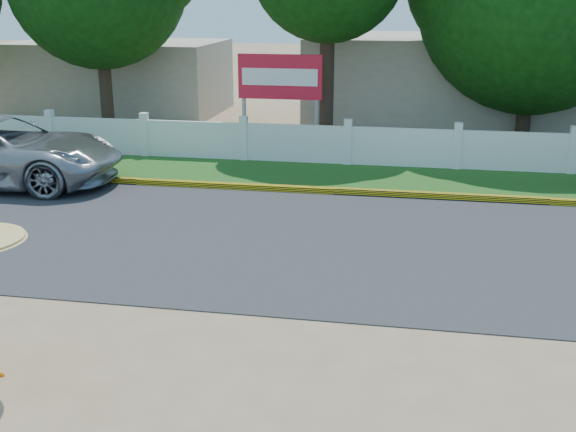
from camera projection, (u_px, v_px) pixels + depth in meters
name	position (u px, v px, depth m)	size (l,w,h in m)	color
ground	(261.00, 349.00, 9.88)	(120.00, 120.00, 0.00)	#9E8460
road	(311.00, 242.00, 14.11)	(60.00, 7.00, 0.02)	#38383A
grass_verge	(341.00, 177.00, 19.03)	(60.00, 3.50, 0.03)	#2D601E
curb	(334.00, 191.00, 17.42)	(40.00, 0.18, 0.16)	yellow
fence	(348.00, 146.00, 20.23)	(40.00, 0.10, 1.10)	silver
building_near	(452.00, 82.00, 25.78)	(10.00, 6.00, 3.20)	#B7AD99
building_far	(121.00, 77.00, 29.04)	(8.00, 5.00, 2.80)	#B7AD99
billboard	(280.00, 82.00, 21.17)	(2.50, 0.13, 2.95)	gray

